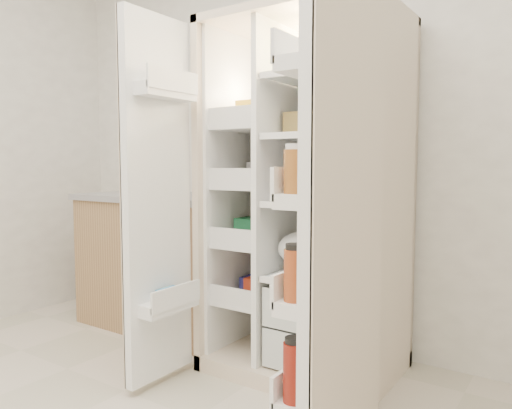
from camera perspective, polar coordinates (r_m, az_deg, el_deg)
The scene contains 5 objects.
wall_back at distance 2.91m, azimuth 7.43°, elevation 10.25°, with size 4.00×0.02×2.70m, color white.
refrigerator at distance 2.54m, azimuth 6.68°, elevation -2.63°, with size 0.92×0.70×1.80m.
freezer_door at distance 2.35m, azimuth -11.48°, elevation 0.33°, with size 0.15×0.40×1.72m.
fridge_door at distance 1.71m, azimuth 9.85°, elevation -2.15°, with size 0.17×0.58×1.72m.
kitchen_counter at distance 3.26m, azimuth -10.20°, elevation -6.49°, with size 1.20×0.64×0.87m.
Camera 1 is at (1.31, -0.59, 1.07)m, focal length 34.00 mm.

